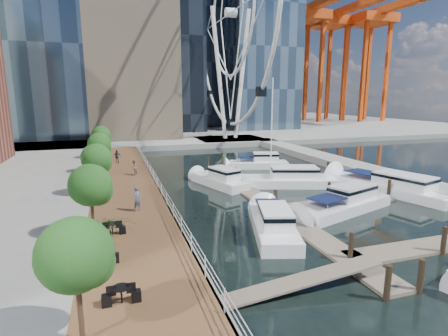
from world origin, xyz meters
name	(u,v)px	position (x,y,z in m)	size (l,w,h in m)	color
ground	(288,254)	(0.00, 0.00, 0.00)	(520.00, 520.00, 0.00)	black
boardwalk	(127,195)	(-9.00, 15.00, 0.50)	(6.00, 60.00, 1.00)	brown
seawall	(159,192)	(-6.00, 15.00, 0.50)	(0.25, 60.00, 1.00)	#595954
land_far	(142,125)	(0.00, 102.00, 0.50)	(200.00, 114.00, 1.00)	gray
breakwater	(351,167)	(20.00, 20.00, 0.50)	(4.00, 60.00, 1.00)	gray
pier	(230,141)	(14.00, 52.00, 0.50)	(14.00, 12.00, 1.00)	gray
railing	(157,182)	(-6.10, 15.00, 1.52)	(0.10, 60.00, 1.05)	white
floating_docks	(313,194)	(7.97, 9.98, 0.49)	(16.00, 34.00, 2.60)	#6D6051
ferris_wheel	(231,13)	(14.00, 52.00, 25.92)	(5.80, 45.60, 47.80)	white
port_cranes	(331,68)	(67.67, 95.67, 20.00)	(40.00, 52.00, 38.00)	#D84C14
street_trees	(96,158)	(-11.40, 14.00, 4.29)	(2.60, 42.60, 4.60)	#3F2B1C
cafe_tables	(111,274)	(-10.40, -2.00, 1.37)	(2.50, 13.70, 0.74)	black
yacht_foreground	(343,211)	(8.32, 5.89, 0.00)	(2.90, 10.82, 2.15)	white
pedestrian_near	(137,199)	(-8.42, 8.27, 1.95)	(0.70, 0.46, 1.91)	#545A70
pedestrian_mid	(134,168)	(-7.86, 21.33, 1.85)	(0.82, 0.64, 1.69)	#8B6F60
pedestrian_far	(117,157)	(-9.49, 29.27, 1.89)	(1.04, 0.43, 1.78)	#2E343A
moored_yachts	(299,191)	(8.13, 12.92, 0.00)	(22.30, 36.51, 11.50)	white
cafe_seating	(114,280)	(-10.23, -4.12, 2.17)	(5.05, 14.01, 2.45)	#0D331D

